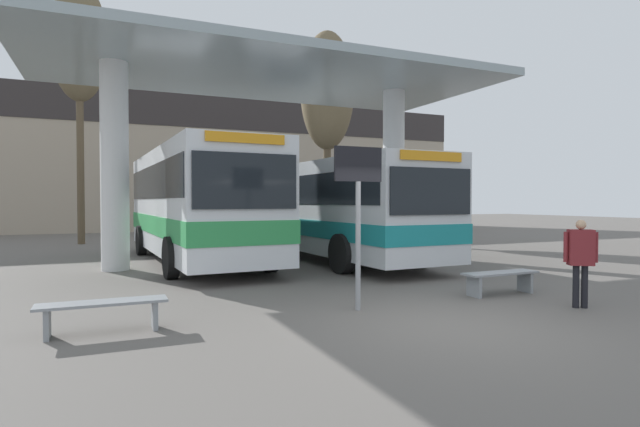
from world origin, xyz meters
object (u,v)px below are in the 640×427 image
at_px(waiting_bench_mid_platform, 500,278).
at_px(parked_car_street, 288,216).
at_px(pedestrian_waiting, 581,254).
at_px(poplar_tree_behind_left, 327,92).
at_px(transit_bus_left_bay, 195,201).
at_px(info_sign_platform, 358,194).
at_px(waiting_bench_near_pillar, 103,309).
at_px(transit_bus_center_bay, 327,206).
at_px(poplar_tree_behind_right, 79,45).

distance_m(waiting_bench_mid_platform, parked_car_street, 22.24).
relative_size(waiting_bench_mid_platform, pedestrian_waiting, 1.07).
xyz_separation_m(pedestrian_waiting, poplar_tree_behind_left, (2.41, 16.17, 6.28)).
xyz_separation_m(transit_bus_left_bay, waiting_bench_mid_platform, (4.73, -8.01, -1.56)).
bearing_deg(waiting_bench_mid_platform, info_sign_platform, -178.07).
height_order(transit_bus_left_bay, waiting_bench_near_pillar, transit_bus_left_bay).
xyz_separation_m(transit_bus_left_bay, transit_bus_center_bay, (4.17, -0.72, -0.17)).
xyz_separation_m(waiting_bench_near_pillar, poplar_tree_behind_left, (10.18, 14.63, 6.89)).
relative_size(transit_bus_left_bay, info_sign_platform, 3.65).
bearing_deg(parked_car_street, transit_bus_left_bay, -119.94).
relative_size(info_sign_platform, poplar_tree_behind_left, 0.28).
relative_size(waiting_bench_mid_platform, info_sign_platform, 0.59).
height_order(transit_bus_left_bay, transit_bus_center_bay, transit_bus_left_bay).
xyz_separation_m(pedestrian_waiting, poplar_tree_behind_right, (-8.63, 18.04, 7.76)).
bearing_deg(transit_bus_left_bay, transit_bus_center_bay, 167.51).
height_order(waiting_bench_mid_platform, pedestrian_waiting, pedestrian_waiting).
distance_m(info_sign_platform, poplar_tree_behind_right, 18.58).
distance_m(transit_bus_left_bay, pedestrian_waiting, 10.87).
bearing_deg(poplar_tree_behind_right, poplar_tree_behind_left, -9.67).
xyz_separation_m(info_sign_platform, poplar_tree_behind_left, (6.11, 14.74, 5.21)).
xyz_separation_m(waiting_bench_near_pillar, poplar_tree_behind_right, (-0.85, 16.51, 8.37)).
distance_m(waiting_bench_near_pillar, pedestrian_waiting, 7.95).
distance_m(transit_bus_center_bay, poplar_tree_behind_left, 9.77).
bearing_deg(waiting_bench_near_pillar, poplar_tree_behind_left, 55.16).
relative_size(transit_bus_left_bay, transit_bus_center_bay, 0.94).
distance_m(waiting_bench_mid_platform, poplar_tree_behind_left, 16.41).
relative_size(transit_bus_left_bay, waiting_bench_mid_platform, 6.20).
xyz_separation_m(waiting_bench_mid_platform, poplar_tree_behind_right, (-8.24, 16.51, 8.38)).
height_order(transit_bus_center_bay, poplar_tree_behind_left, poplar_tree_behind_left).
height_order(waiting_bench_mid_platform, poplar_tree_behind_left, poplar_tree_behind_left).
distance_m(waiting_bench_mid_platform, pedestrian_waiting, 1.70).
xyz_separation_m(waiting_bench_mid_platform, poplar_tree_behind_left, (2.79, 14.63, 6.90)).
height_order(transit_bus_left_bay, poplar_tree_behind_left, poplar_tree_behind_left).
distance_m(transit_bus_left_bay, poplar_tree_behind_right, 11.45).
height_order(info_sign_platform, pedestrian_waiting, info_sign_platform).
bearing_deg(pedestrian_waiting, parked_car_street, 114.58).
bearing_deg(parked_car_street, poplar_tree_behind_right, -154.65).
xyz_separation_m(waiting_bench_mid_platform, pedestrian_waiting, (0.38, -1.53, 0.61)).
distance_m(info_sign_platform, parked_car_street, 23.10).
bearing_deg(poplar_tree_behind_left, waiting_bench_mid_platform, -100.80).
bearing_deg(transit_bus_left_bay, poplar_tree_behind_right, -70.23).
relative_size(transit_bus_left_bay, poplar_tree_behind_right, 0.90).
relative_size(transit_bus_center_bay, waiting_bench_mid_platform, 6.59).
bearing_deg(poplar_tree_behind_right, transit_bus_center_bay, -50.18).
bearing_deg(transit_bus_center_bay, transit_bus_left_bay, -11.99).
height_order(poplar_tree_behind_left, parked_car_street, poplar_tree_behind_left).
distance_m(pedestrian_waiting, poplar_tree_behind_right, 21.45).
height_order(transit_bus_left_bay, poplar_tree_behind_right, poplar_tree_behind_right).
bearing_deg(transit_bus_center_bay, waiting_bench_near_pillar, 44.63).
height_order(waiting_bench_near_pillar, pedestrian_waiting, pedestrian_waiting).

